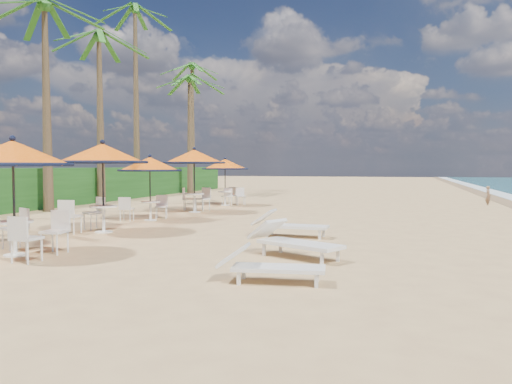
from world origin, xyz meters
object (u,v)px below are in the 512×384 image
station_0 (16,168)px  station_4 (226,170)px  lounger_mid (291,240)px  station_3 (194,162)px  station_1 (100,162)px  lounger_far (287,224)px  station_2 (149,170)px  lounger_near (267,265)px

station_0 → station_4: 13.94m
lounger_mid → station_3: bearing=151.6°
station_1 → lounger_mid: station_1 is taller
station_3 → lounger_far: size_ratio=1.30×
station_2 → lounger_mid: (6.25, -5.47, -1.40)m
lounger_mid → lounger_far: bearing=131.7°
station_1 → lounger_near: bearing=-36.8°
station_0 → station_1: (-0.44, 3.71, 0.16)m
station_0 → lounger_near: bearing=-8.9°
station_2 → lounger_far: size_ratio=1.12×
station_0 → station_3: bearing=92.1°
station_0 → lounger_far: 6.71m
station_0 → station_2: station_0 is taller
station_2 → lounger_near: 10.19m
station_1 → lounger_near: 7.89m
station_2 → station_3: (0.27, 3.31, 0.28)m
station_3 → lounger_mid: bearing=-55.7°
station_1 → lounger_far: size_ratio=1.29×
station_4 → lounger_far: 10.96m
station_4 → lounger_near: (6.04, -14.83, -1.41)m
station_1 → station_3: 6.52m
station_0 → station_1: 3.74m
lounger_near → station_0: bearing=163.5°
lounger_mid → station_2: bearing=166.1°
station_1 → lounger_far: (5.30, 0.66, -1.68)m
station_3 → lounger_mid: station_3 is taller
station_0 → station_3: station_3 is taller
station_1 → lounger_mid: (6.05, -2.26, -1.66)m
station_4 → lounger_far: bearing=-61.6°
station_3 → lounger_far: station_3 is taller
lounger_near → lounger_mid: 2.35m
station_2 → lounger_far: (5.50, -2.55, -1.42)m
station_3 → lounger_mid: 10.76m
lounger_mid → lounger_far: (-0.75, 2.92, -0.02)m
station_1 → station_4: size_ratio=1.14×
station_0 → station_1: station_1 is taller
lounger_mid → lounger_far: 3.01m
station_0 → lounger_far: (4.86, 4.37, -1.52)m
lounger_near → lounger_far: size_ratio=0.88×
station_1 → station_2: station_1 is taller
station_2 → station_3: station_3 is taller
station_1 → lounger_near: (6.16, -4.61, -1.73)m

